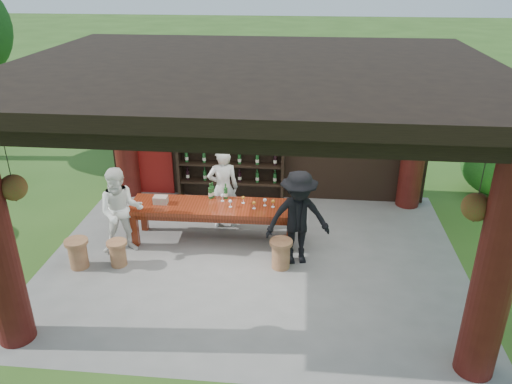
# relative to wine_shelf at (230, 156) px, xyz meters

# --- Properties ---
(ground) EXTENTS (90.00, 90.00, 0.00)m
(ground) POSITION_rel_wine_shelf_xyz_m (0.76, -2.45, -1.04)
(ground) COLOR #2D5119
(ground) RESTS_ON ground
(pavilion) EXTENTS (7.50, 6.00, 3.60)m
(pavilion) POSITION_rel_wine_shelf_xyz_m (0.75, -2.02, 1.09)
(pavilion) COLOR slate
(pavilion) RESTS_ON ground
(wine_shelf) EXTENTS (2.36, 0.36, 2.08)m
(wine_shelf) POSITION_rel_wine_shelf_xyz_m (0.00, 0.00, 0.00)
(wine_shelf) COLOR black
(wine_shelf) RESTS_ON ground
(tasting_table) EXTENTS (3.15, 0.87, 0.75)m
(tasting_table) POSITION_rel_wine_shelf_xyz_m (-0.06, -1.85, -0.41)
(tasting_table) COLOR #5A1F0C
(tasting_table) RESTS_ON ground
(stool_near_left) EXTENTS (0.36, 0.36, 0.47)m
(stool_near_left) POSITION_rel_wine_shelf_xyz_m (-1.60, -2.88, -0.79)
(stool_near_left) COLOR brown
(stool_near_left) RESTS_ON ground
(stool_near_right) EXTENTS (0.40, 0.40, 0.53)m
(stool_near_right) POSITION_rel_wine_shelf_xyz_m (1.26, -2.67, -0.76)
(stool_near_right) COLOR brown
(stool_near_right) RESTS_ON ground
(stool_far_left) EXTENTS (0.41, 0.41, 0.54)m
(stool_far_left) POSITION_rel_wine_shelf_xyz_m (-2.27, -3.01, -0.76)
(stool_far_left) COLOR brown
(stool_far_left) RESTS_ON ground
(host) EXTENTS (0.68, 0.52, 1.66)m
(host) POSITION_rel_wine_shelf_xyz_m (0.03, -1.26, -0.21)
(host) COLOR silver
(host) RESTS_ON ground
(guest_woman) EXTENTS (0.94, 0.83, 1.64)m
(guest_woman) POSITION_rel_wine_shelf_xyz_m (-1.64, -2.39, -0.23)
(guest_woman) COLOR white
(guest_woman) RESTS_ON ground
(guest_man) EXTENTS (1.24, 0.87, 1.74)m
(guest_man) POSITION_rel_wine_shelf_xyz_m (1.53, -2.45, -0.18)
(guest_man) COLOR black
(guest_man) RESTS_ON ground
(table_bottles) EXTENTS (0.37, 0.13, 0.31)m
(table_bottles) POSITION_rel_wine_shelf_xyz_m (-0.06, -1.53, -0.14)
(table_bottles) COLOR #194C1E
(table_bottles) RESTS_ON tasting_table
(table_glasses) EXTENTS (1.04, 0.33, 0.15)m
(table_glasses) POSITION_rel_wine_shelf_xyz_m (0.58, -1.80, -0.22)
(table_glasses) COLOR silver
(table_glasses) RESTS_ON tasting_table
(napkin_basket) EXTENTS (0.26, 0.19, 0.14)m
(napkin_basket) POSITION_rel_wine_shelf_xyz_m (-1.06, -1.87, -0.22)
(napkin_basket) COLOR #BF6672
(napkin_basket) RESTS_ON tasting_table
(shrubs) EXTENTS (14.64, 8.52, 1.36)m
(shrubs) POSITION_rel_wine_shelf_xyz_m (2.07, -2.13, -0.50)
(shrubs) COLOR #194C14
(shrubs) RESTS_ON ground
(trees) EXTENTS (21.25, 10.84, 4.80)m
(trees) POSITION_rel_wine_shelf_xyz_m (4.33, -1.22, 2.32)
(trees) COLOR #3F2819
(trees) RESTS_ON ground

